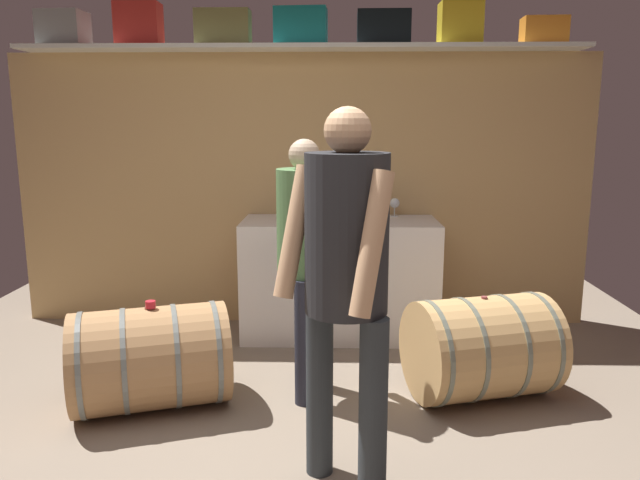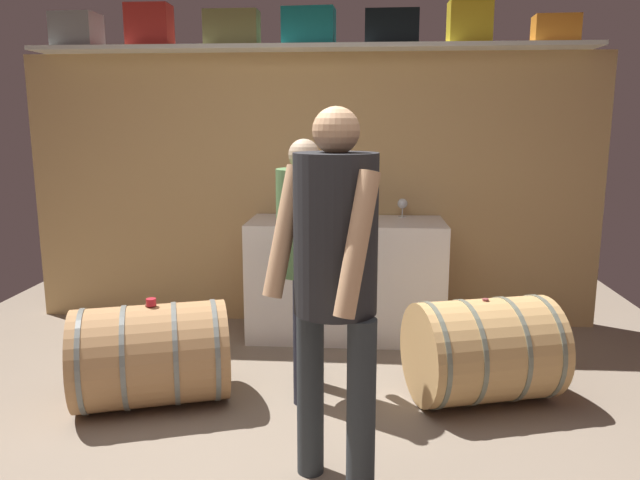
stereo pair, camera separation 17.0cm
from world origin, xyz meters
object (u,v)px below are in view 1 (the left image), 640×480
Objects in this scene: wine_barrel_near at (151,358)px; visitor_tasting at (346,263)px; work_cabinet at (340,278)px; toolcase_yellow at (460,24)px; toolcase_black at (383,29)px; wine_bottle_amber at (331,202)px; toolcase_olive at (223,28)px; wine_barrel_far at (482,347)px; red_funnel at (305,211)px; wine_glass at (395,204)px; toolcase_red at (139,25)px; wine_bottle_green at (348,203)px; toolcase_teal at (300,27)px; toolcase_orange at (544,31)px; tasting_cup at (151,304)px; toolcase_grey at (64,29)px; winemaker_pouring at (306,242)px.

wine_barrel_near is 0.59× the size of visitor_tasting.
toolcase_yellow is at bearing 13.71° from work_cabinet.
toolcase_black is 2.88m from wine_barrel_near.
wine_bottle_amber is at bearing 115.61° from work_cabinet.
toolcase_olive is 1.54m from wine_bottle_amber.
red_funnel is at bearing 116.60° from wine_barrel_far.
toolcase_olive reaches higher than wine_glass.
toolcase_yellow is at bearing -72.15° from visitor_tasting.
toolcase_red is 2.46m from work_cabinet.
wine_bottle_amber is 2.16m from visitor_tasting.
wine_bottle_amber reaches higher than red_funnel.
red_funnel is at bearing 154.22° from work_cabinet.
toolcase_yellow is at bearing 13.14° from wine_bottle_green.
toolcase_red is at bearing 178.92° from toolcase_yellow.
toolcase_red is at bearing -176.29° from toolcase_teal.
toolcase_orange is 1.93m from wine_bottle_green.
toolcase_yellow is 3.02m from tasting_cup.
tasting_cup is (-2.59, -1.49, -1.68)m from toolcase_orange.
toolcase_black reaches higher than wine_bottle_amber.
work_cabinet is (2.10, -0.22, -1.88)m from toolcase_grey.
wine_barrel_far reaches higher than wine_barrel_near.
toolcase_teal is 1.34m from wine_bottle_amber.
red_funnel is at bearing -170.72° from toolcase_black.
toolcase_black reaches higher than wine_barrel_far.
winemaker_pouring is (-0.14, -1.20, -0.08)m from wine_bottle_amber.
winemaker_pouring is (-0.21, -1.06, 0.50)m from work_cabinet.
wine_barrel_near is at bearing -97.42° from toolcase_olive.
toolcase_yellow is (1.78, 0.00, 0.02)m from toolcase_olive.
toolcase_black is at bearing 46.72° from tasting_cup.
toolcase_grey is 0.21× the size of winemaker_pouring.
winemaker_pouring is (-1.10, -1.28, -1.41)m from toolcase_yellow.
toolcase_red is at bearing -134.99° from winemaker_pouring.
red_funnel is (0.03, -0.09, -1.38)m from toolcase_teal.
toolcase_yellow reaches higher than tasting_cup.
toolcase_black reaches higher than tasting_cup.
toolcase_olive reaches higher than visitor_tasting.
toolcase_olive is at bearing -176.29° from toolcase_teal.
toolcase_red is at bearing 87.87° from wine_barrel_near.
toolcase_grey is 2.99m from toolcase_yellow.
toolcase_orange is at bearing 2.79° from red_funnel.
toolcase_olive reaches higher than work_cabinet.
toolcase_red is 3.00× the size of red_funnel.
toolcase_olive is at bearing 179.85° from wine_glass.
winemaker_pouring is at bearing -61.31° from toolcase_olive.
work_cabinet is 25.97× the size of tasting_cup.
visitor_tasting is (-0.42, -2.23, 0.04)m from wine_glass.
wine_bottle_amber is at bearing -172.40° from wine_glass.
wine_bottle_green is (0.37, -0.19, -1.30)m from toolcase_teal.
toolcase_yellow is at bearing -177.68° from toolcase_orange.
wine_glass is 2.25m from wine_barrel_near.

